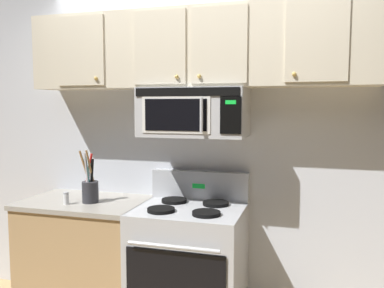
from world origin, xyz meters
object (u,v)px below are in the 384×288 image
object	(u,v)px
over_range_microwave	(194,112)
utensil_crock_charcoal	(90,188)
stove_range	(189,267)
salt_shaker	(66,198)

from	to	relation	value
over_range_microwave	utensil_crock_charcoal	bearing A→B (deg)	-167.79
stove_range	utensil_crock_charcoal	world-z (taller)	utensil_crock_charcoal
utensil_crock_charcoal	salt_shaker	distance (m)	0.18
utensil_crock_charcoal	over_range_microwave	bearing A→B (deg)	12.21
over_range_microwave	salt_shaker	bearing A→B (deg)	-163.48
utensil_crock_charcoal	salt_shaker	size ratio (longest dim) A/B	4.36
salt_shaker	utensil_crock_charcoal	bearing A→B (deg)	36.48
utensil_crock_charcoal	salt_shaker	bearing A→B (deg)	-143.52
stove_range	over_range_microwave	xyz separation A→B (m)	(-0.00, 0.12, 1.11)
over_range_microwave	salt_shaker	size ratio (longest dim) A/B	8.35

